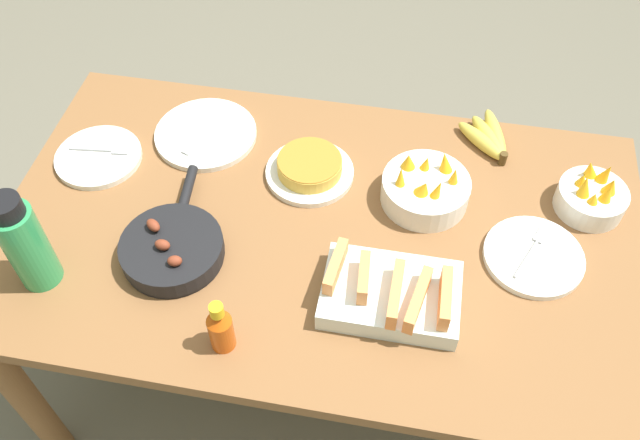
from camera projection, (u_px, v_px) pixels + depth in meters
name	position (u px, v px, depth m)	size (l,w,h in m)	color
ground_plane	(320.00, 367.00, 2.13)	(14.00, 14.00, 0.00)	#666051
dining_table	(320.00, 252.00, 1.65)	(1.50, 0.88, 0.70)	brown
banana_bunch	(489.00, 138.00, 1.74)	(0.15, 0.20, 0.04)	gold
melon_tray	(391.00, 294.00, 1.43)	(0.29, 0.20, 0.10)	silver
skillet	(173.00, 248.00, 1.51)	(0.23, 0.36, 0.08)	black
frittata_plate_center	(310.00, 168.00, 1.67)	(0.22, 0.22, 0.06)	silver
empty_plate_near_front	(206.00, 134.00, 1.77)	(0.26, 0.26, 0.02)	silver
empty_plate_far_left	(534.00, 257.00, 1.52)	(0.22, 0.22, 0.02)	silver
empty_plate_far_right	(99.00, 157.00, 1.71)	(0.22, 0.22, 0.02)	silver
fruit_bowl_mango	(425.00, 189.00, 1.61)	(0.21, 0.21, 0.12)	silver
fruit_bowl_citrus	(592.00, 196.00, 1.59)	(0.16, 0.16, 0.11)	silver
water_bottle	(25.00, 243.00, 1.40)	(0.09, 0.09, 0.25)	#2D9351
hot_sauce_bottle	(220.00, 328.00, 1.34)	(0.05, 0.05, 0.14)	#C64C0F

